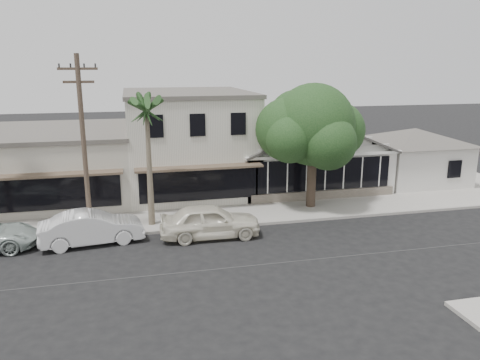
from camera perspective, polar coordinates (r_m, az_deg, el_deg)
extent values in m
plane|color=black|center=(21.19, 6.67, -9.84)|extent=(140.00, 140.00, 0.00)
cube|color=#9E9991|center=(26.35, -15.27, -5.22)|extent=(90.00, 3.50, 0.15)
cube|color=beige|center=(33.60, 7.57, 1.83)|extent=(10.00, 8.00, 3.00)
cube|color=black|center=(29.88, 10.32, 0.68)|extent=(8.80, 0.10, 2.00)
cube|color=#60564C|center=(30.24, 10.20, -1.90)|extent=(9.60, 0.18, 0.70)
cube|color=beige|center=(36.45, 20.29, 2.03)|extent=(6.00, 6.00, 3.00)
cube|color=silver|center=(32.33, -6.40, 4.54)|extent=(8.00, 10.00, 6.50)
cube|color=beige|center=(32.74, -22.18, 1.65)|extent=(10.00, 10.00, 4.20)
cylinder|color=brown|center=(23.82, -18.46, 3.55)|extent=(0.24, 0.24, 9.00)
cube|color=brown|center=(23.47, -19.19, 12.70)|extent=(1.80, 0.12, 0.12)
cube|color=brown|center=(23.49, -19.07, 11.24)|extent=(1.40, 0.12, 0.12)
imported|color=silver|center=(23.59, -3.66, -5.01)|extent=(5.06, 2.14, 1.71)
imported|color=silver|center=(23.86, -17.63, -5.57)|extent=(5.07, 2.32, 1.61)
cylinder|color=#45372A|center=(28.31, 8.67, -0.57)|extent=(0.55, 0.55, 2.96)
sphere|color=#173515|center=(27.63, 8.95, 6.68)|extent=(4.80, 4.80, 4.80)
sphere|color=#173515|center=(28.85, 11.57, 5.95)|extent=(3.51, 3.51, 3.51)
sphere|color=#173515|center=(27.49, 5.76, 6.16)|extent=(3.69, 3.69, 3.69)
sphere|color=#173515|center=(26.63, 10.73, 4.52)|extent=(3.14, 3.14, 3.14)
sphere|color=#173515|center=(28.77, 6.82, 7.59)|extent=(3.32, 3.32, 3.32)
sphere|color=#173515|center=(29.17, 10.07, 8.29)|extent=(2.96, 2.96, 2.96)
sphere|color=#173515|center=(26.45, 6.14, 5.03)|extent=(2.77, 2.77, 2.77)
cone|color=#726651|center=(24.88, -10.97, 1.03)|extent=(0.36, 0.36, 6.10)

